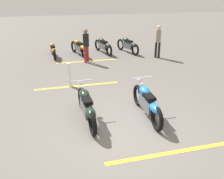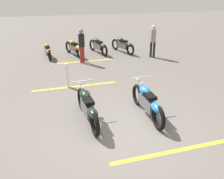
{
  "view_description": "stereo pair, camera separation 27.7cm",
  "coord_description": "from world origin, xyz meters",
  "px_view_note": "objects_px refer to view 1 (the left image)",
  "views": [
    {
      "loc": [
        -5.38,
        1.55,
        3.47
      ],
      "look_at": [
        1.17,
        0.0,
        0.65
      ],
      "focal_mm": 38.89,
      "sensor_mm": 36.0,
      "label": 1
    },
    {
      "loc": [
        -5.32,
        1.81,
        3.47
      ],
      "look_at": [
        1.17,
        0.0,
        0.65
      ],
      "focal_mm": 38.89,
      "sensor_mm": 36.0,
      "label": 2
    }
  ],
  "objects_px": {
    "motorcycle_bright_foreground": "(147,103)",
    "motorcycle_row_center": "(79,47)",
    "bystander_secondary": "(158,40)",
    "motorcycle_row_right": "(53,50)",
    "bollard_post": "(69,75)",
    "bystander_near_row": "(86,44)",
    "motorcycle_row_left": "(104,46)",
    "motorcycle_dark_foreground": "(87,106)",
    "motorcycle_row_far_left": "(128,45)"
  },
  "relations": [
    {
      "from": "motorcycle_row_left",
      "to": "bollard_post",
      "type": "height_order",
      "value": "bollard_post"
    },
    {
      "from": "motorcycle_bright_foreground",
      "to": "motorcycle_row_center",
      "type": "height_order",
      "value": "motorcycle_bright_foreground"
    },
    {
      "from": "motorcycle_row_left",
      "to": "bystander_near_row",
      "type": "height_order",
      "value": "bystander_near_row"
    },
    {
      "from": "motorcycle_bright_foreground",
      "to": "motorcycle_row_left",
      "type": "distance_m",
      "value": 7.61
    },
    {
      "from": "motorcycle_bright_foreground",
      "to": "motorcycle_row_far_left",
      "type": "distance_m",
      "value": 7.61
    },
    {
      "from": "motorcycle_row_right",
      "to": "motorcycle_bright_foreground",
      "type": "bearing_deg",
      "value": -166.89
    },
    {
      "from": "motorcycle_row_far_left",
      "to": "bollard_post",
      "type": "height_order",
      "value": "bollard_post"
    },
    {
      "from": "motorcycle_row_far_left",
      "to": "bystander_secondary",
      "type": "distance_m",
      "value": 1.9
    },
    {
      "from": "bystander_secondary",
      "to": "bollard_post",
      "type": "distance_m",
      "value": 5.81
    },
    {
      "from": "motorcycle_bright_foreground",
      "to": "bystander_near_row",
      "type": "bearing_deg",
      "value": 8.88
    },
    {
      "from": "bollard_post",
      "to": "motorcycle_dark_foreground",
      "type": "bearing_deg",
      "value": -174.33
    },
    {
      "from": "motorcycle_bright_foreground",
      "to": "motorcycle_row_center",
      "type": "bearing_deg",
      "value": 8.82
    },
    {
      "from": "motorcycle_row_center",
      "to": "motorcycle_row_right",
      "type": "distance_m",
      "value": 1.42
    },
    {
      "from": "motorcycle_bright_foreground",
      "to": "bollard_post",
      "type": "height_order",
      "value": "motorcycle_bright_foreground"
    },
    {
      "from": "motorcycle_row_left",
      "to": "motorcycle_row_center",
      "type": "height_order",
      "value": "motorcycle_row_left"
    },
    {
      "from": "motorcycle_row_right",
      "to": "bollard_post",
      "type": "height_order",
      "value": "bollard_post"
    },
    {
      "from": "motorcycle_bright_foreground",
      "to": "motorcycle_row_left",
      "type": "bearing_deg",
      "value": -1.82
    },
    {
      "from": "motorcycle_row_center",
      "to": "bystander_secondary",
      "type": "distance_m",
      "value": 4.31
    },
    {
      "from": "motorcycle_row_left",
      "to": "bollard_post",
      "type": "relative_size",
      "value": 2.37
    },
    {
      "from": "bystander_near_row",
      "to": "bollard_post",
      "type": "xyz_separation_m",
      "value": [
        -3.08,
        1.07,
        -0.47
      ]
    },
    {
      "from": "bystander_secondary",
      "to": "motorcycle_row_center",
      "type": "bearing_deg",
      "value": -90.18
    },
    {
      "from": "motorcycle_dark_foreground",
      "to": "bollard_post",
      "type": "distance_m",
      "value": 2.82
    },
    {
      "from": "motorcycle_row_far_left",
      "to": "motorcycle_row_right",
      "type": "bearing_deg",
      "value": 73.53
    },
    {
      "from": "motorcycle_bright_foreground",
      "to": "bollard_post",
      "type": "distance_m",
      "value": 3.57
    },
    {
      "from": "motorcycle_dark_foreground",
      "to": "bystander_secondary",
      "type": "distance_m",
      "value": 7.51
    },
    {
      "from": "motorcycle_row_far_left",
      "to": "bystander_near_row",
      "type": "xyz_separation_m",
      "value": [
        -1.38,
        2.6,
        0.47
      ]
    },
    {
      "from": "motorcycle_row_right",
      "to": "bystander_secondary",
      "type": "xyz_separation_m",
      "value": [
        -1.33,
        -5.45,
        0.55
      ]
    },
    {
      "from": "bystander_near_row",
      "to": "bollard_post",
      "type": "relative_size",
      "value": 1.82
    },
    {
      "from": "motorcycle_row_right",
      "to": "bollard_post",
      "type": "distance_m",
      "value": 4.47
    },
    {
      "from": "motorcycle_row_center",
      "to": "bollard_post",
      "type": "xyz_separation_m",
      "value": [
        -4.52,
        0.85,
        0.01
      ]
    },
    {
      "from": "motorcycle_dark_foreground",
      "to": "motorcycle_row_right",
      "type": "bearing_deg",
      "value": 3.0
    },
    {
      "from": "bystander_near_row",
      "to": "bystander_secondary",
      "type": "relative_size",
      "value": 0.97
    },
    {
      "from": "motorcycle_dark_foreground",
      "to": "motorcycle_row_far_left",
      "type": "height_order",
      "value": "motorcycle_dark_foreground"
    },
    {
      "from": "motorcycle_bright_foreground",
      "to": "bystander_secondary",
      "type": "bearing_deg",
      "value": -25.38
    },
    {
      "from": "motorcycle_row_left",
      "to": "bystander_secondary",
      "type": "bearing_deg",
      "value": -134.25
    },
    {
      "from": "motorcycle_row_far_left",
      "to": "motorcycle_row_left",
      "type": "height_order",
      "value": "motorcycle_row_far_left"
    },
    {
      "from": "bystander_near_row",
      "to": "bollard_post",
      "type": "bearing_deg",
      "value": 127.39
    },
    {
      "from": "motorcycle_row_left",
      "to": "bystander_near_row",
      "type": "distance_m",
      "value": 2.02
    },
    {
      "from": "bollard_post",
      "to": "motorcycle_row_far_left",
      "type": "bearing_deg",
      "value": -39.39
    },
    {
      "from": "motorcycle_dark_foreground",
      "to": "bystander_secondary",
      "type": "bearing_deg",
      "value": -41.64
    },
    {
      "from": "motorcycle_bright_foreground",
      "to": "bystander_secondary",
      "type": "height_order",
      "value": "bystander_secondary"
    },
    {
      "from": "motorcycle_row_right",
      "to": "bystander_near_row",
      "type": "height_order",
      "value": "bystander_near_row"
    },
    {
      "from": "bystander_near_row",
      "to": "motorcycle_row_far_left",
      "type": "bearing_deg",
      "value": -95.53
    },
    {
      "from": "motorcycle_row_left",
      "to": "motorcycle_dark_foreground",
      "type": "bearing_deg",
      "value": 151.17
    },
    {
      "from": "motorcycle_bright_foreground",
      "to": "motorcycle_row_center",
      "type": "distance_m",
      "value": 7.57
    },
    {
      "from": "motorcycle_row_right",
      "to": "bystander_secondary",
      "type": "bearing_deg",
      "value": -109.71
    },
    {
      "from": "motorcycle_bright_foreground",
      "to": "motorcycle_row_left",
      "type": "xyz_separation_m",
      "value": [
        7.6,
        -0.26,
        -0.01
      ]
    },
    {
      "from": "motorcycle_bright_foreground",
      "to": "bollard_post",
      "type": "bearing_deg",
      "value": 34.12
    },
    {
      "from": "bystander_near_row",
      "to": "motorcycle_row_left",
      "type": "bearing_deg",
      "value": -70.89
    },
    {
      "from": "motorcycle_bright_foreground",
      "to": "motorcycle_row_far_left",
      "type": "relative_size",
      "value": 1.04
    }
  ]
}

